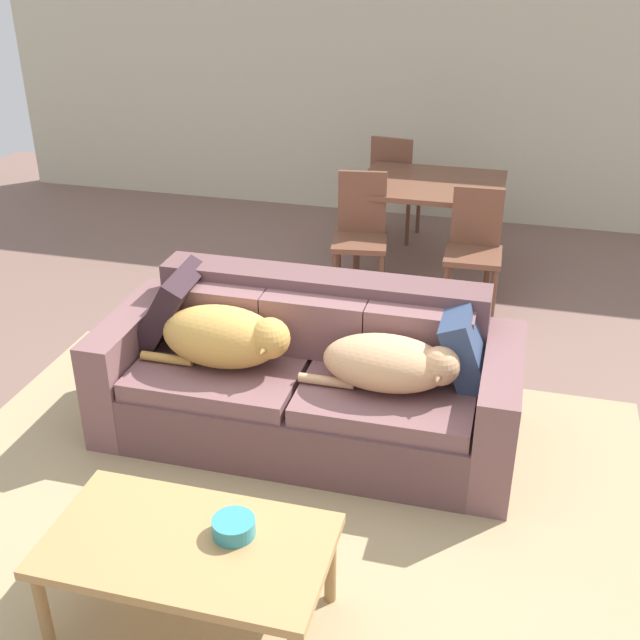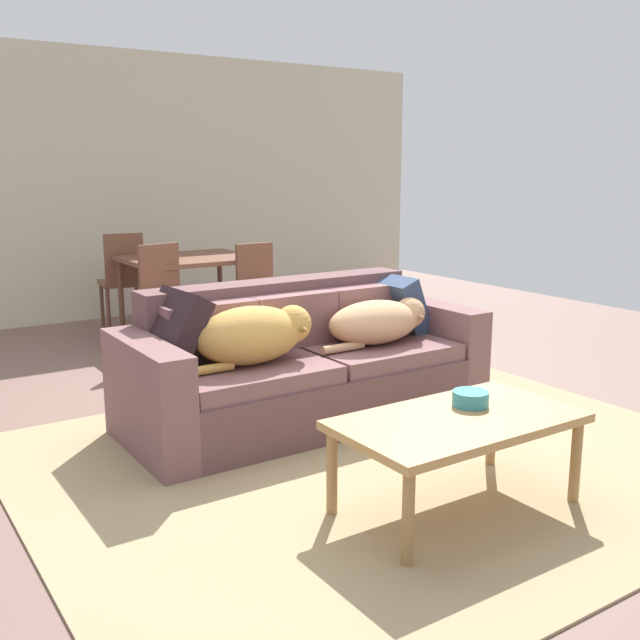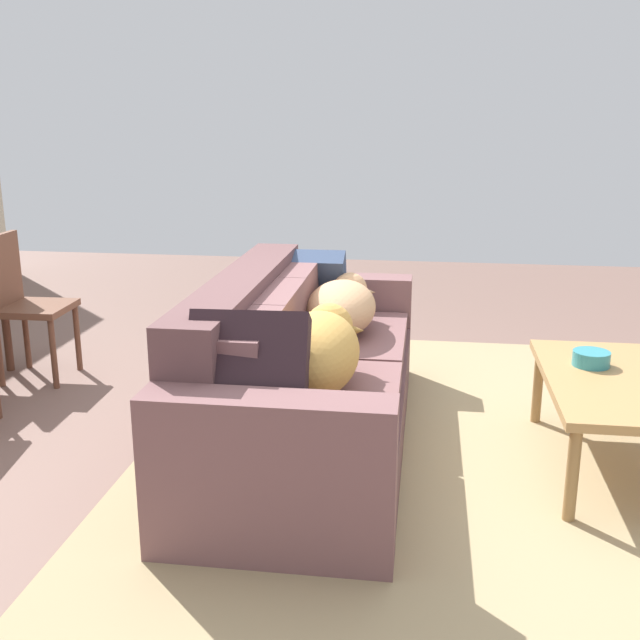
{
  "view_description": "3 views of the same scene",
  "coord_description": "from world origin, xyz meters",
  "px_view_note": "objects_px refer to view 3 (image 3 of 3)",
  "views": [
    {
      "loc": [
        1.11,
        -3.39,
        2.6
      ],
      "look_at": [
        0.17,
        0.19,
        0.7
      ],
      "focal_mm": 44.34,
      "sensor_mm": 36.0,
      "label": 1
    },
    {
      "loc": [
        -2.23,
        -3.55,
        1.55
      ],
      "look_at": [
        0.05,
        -0.11,
        0.68
      ],
      "focal_mm": 41.26,
      "sensor_mm": 36.0,
      "label": 2
    },
    {
      "loc": [
        -3.32,
        -0.41,
        1.59
      ],
      "look_at": [
        0.05,
        0.07,
        0.65
      ],
      "focal_mm": 42.52,
      "sensor_mm": 36.0,
      "label": 3
    }
  ],
  "objects_px": {
    "dog_on_right_cushion": "(342,306)",
    "throw_pillow_by_right_arm": "(312,284)",
    "couch": "(299,381)",
    "bowl_on_coffee_table": "(591,359)",
    "throw_pillow_by_left_arm": "(247,373)",
    "coffee_table": "(616,388)",
    "dining_chair_near_right": "(24,299)",
    "dog_on_left_cushion": "(318,350)"
  },
  "relations": [
    {
      "from": "dog_on_right_cushion",
      "to": "throw_pillow_by_right_arm",
      "type": "bearing_deg",
      "value": 31.31
    },
    {
      "from": "couch",
      "to": "bowl_on_coffee_table",
      "type": "xyz_separation_m",
      "value": [
        0.07,
        -1.37,
        0.15
      ]
    },
    {
      "from": "throw_pillow_by_left_arm",
      "to": "coffee_table",
      "type": "relative_size",
      "value": 0.4
    },
    {
      "from": "dog_on_right_cushion",
      "to": "couch",
      "type": "bearing_deg",
      "value": 161.64
    },
    {
      "from": "couch",
      "to": "bowl_on_coffee_table",
      "type": "bearing_deg",
      "value": -87.09
    },
    {
      "from": "dog_on_right_cushion",
      "to": "dining_chair_near_right",
      "type": "relative_size",
      "value": 0.91
    },
    {
      "from": "throw_pillow_by_left_arm",
      "to": "bowl_on_coffee_table",
      "type": "xyz_separation_m",
      "value": [
        0.9,
        -1.43,
        -0.17
      ]
    },
    {
      "from": "dog_on_right_cushion",
      "to": "dining_chair_near_right",
      "type": "bearing_deg",
      "value": 82.55
    },
    {
      "from": "bowl_on_coffee_table",
      "to": "dog_on_right_cushion",
      "type": "bearing_deg",
      "value": 71.81
    },
    {
      "from": "coffee_table",
      "to": "bowl_on_coffee_table",
      "type": "relative_size",
      "value": 6.52
    },
    {
      "from": "couch",
      "to": "dog_on_left_cushion",
      "type": "bearing_deg",
      "value": -159.68
    },
    {
      "from": "couch",
      "to": "throw_pillow_by_left_arm",
      "type": "relative_size",
      "value": 4.98
    },
    {
      "from": "throw_pillow_by_left_arm",
      "to": "throw_pillow_by_right_arm",
      "type": "distance_m",
      "value": 1.65
    },
    {
      "from": "dog_on_right_cushion",
      "to": "bowl_on_coffee_table",
      "type": "xyz_separation_m",
      "value": [
        -0.4,
        -1.22,
        -0.11
      ]
    },
    {
      "from": "bowl_on_coffee_table",
      "to": "dining_chair_near_right",
      "type": "height_order",
      "value": "dining_chair_near_right"
    },
    {
      "from": "throw_pillow_by_right_arm",
      "to": "bowl_on_coffee_table",
      "type": "xyz_separation_m",
      "value": [
        -0.75,
        -1.43,
        -0.14
      ]
    },
    {
      "from": "couch",
      "to": "throw_pillow_by_left_arm",
      "type": "height_order",
      "value": "throw_pillow_by_left_arm"
    },
    {
      "from": "throw_pillow_by_left_arm",
      "to": "coffee_table",
      "type": "height_order",
      "value": "throw_pillow_by_left_arm"
    },
    {
      "from": "coffee_table",
      "to": "bowl_on_coffee_table",
      "type": "height_order",
      "value": "bowl_on_coffee_table"
    },
    {
      "from": "couch",
      "to": "throw_pillow_by_right_arm",
      "type": "xyz_separation_m",
      "value": [
        0.82,
        0.06,
        0.3
      ]
    },
    {
      "from": "bowl_on_coffee_table",
      "to": "dining_chair_near_right",
      "type": "xyz_separation_m",
      "value": [
        0.65,
        3.18,
        0.02
      ]
    },
    {
      "from": "dog_on_right_cushion",
      "to": "throw_pillow_by_right_arm",
      "type": "xyz_separation_m",
      "value": [
        0.35,
        0.21,
        0.03
      ]
    },
    {
      "from": "bowl_on_coffee_table",
      "to": "dining_chair_near_right",
      "type": "relative_size",
      "value": 0.19
    },
    {
      "from": "couch",
      "to": "dining_chair_near_right",
      "type": "height_order",
      "value": "dining_chair_near_right"
    },
    {
      "from": "throw_pillow_by_left_arm",
      "to": "dining_chair_near_right",
      "type": "bearing_deg",
      "value": 48.66
    },
    {
      "from": "throw_pillow_by_left_arm",
      "to": "bowl_on_coffee_table",
      "type": "relative_size",
      "value": 2.63
    },
    {
      "from": "throw_pillow_by_right_arm",
      "to": "dining_chair_near_right",
      "type": "xyz_separation_m",
      "value": [
        -0.1,
        1.76,
        -0.12
      ]
    },
    {
      "from": "couch",
      "to": "dog_on_left_cushion",
      "type": "distance_m",
      "value": 0.53
    },
    {
      "from": "dog_on_right_cushion",
      "to": "throw_pillow_by_left_arm",
      "type": "distance_m",
      "value": 1.31
    },
    {
      "from": "couch",
      "to": "coffee_table",
      "type": "distance_m",
      "value": 1.46
    },
    {
      "from": "throw_pillow_by_left_arm",
      "to": "dog_on_right_cushion",
      "type": "bearing_deg",
      "value": -9.22
    },
    {
      "from": "throw_pillow_by_left_arm",
      "to": "throw_pillow_by_right_arm",
      "type": "height_order",
      "value": "throw_pillow_by_left_arm"
    },
    {
      "from": "throw_pillow_by_left_arm",
      "to": "bowl_on_coffee_table",
      "type": "distance_m",
      "value": 1.69
    },
    {
      "from": "throw_pillow_by_right_arm",
      "to": "dining_chair_near_right",
      "type": "distance_m",
      "value": 1.76
    },
    {
      "from": "throw_pillow_by_left_arm",
      "to": "coffee_table",
      "type": "xyz_separation_m",
      "value": [
        0.73,
        -1.51,
        -0.25
      ]
    },
    {
      "from": "dog_on_right_cushion",
      "to": "dining_chair_near_right",
      "type": "distance_m",
      "value": 1.99
    },
    {
      "from": "couch",
      "to": "coffee_table",
      "type": "xyz_separation_m",
      "value": [
        -0.09,
        -1.46,
        0.07
      ]
    },
    {
      "from": "coffee_table",
      "to": "couch",
      "type": "bearing_deg",
      "value": 86.55
    },
    {
      "from": "couch",
      "to": "dining_chair_near_right",
      "type": "relative_size",
      "value": 2.51
    },
    {
      "from": "throw_pillow_by_left_arm",
      "to": "throw_pillow_by_right_arm",
      "type": "xyz_separation_m",
      "value": [
        1.65,
        0.0,
        -0.03
      ]
    },
    {
      "from": "throw_pillow_by_left_arm",
      "to": "couch",
      "type": "bearing_deg",
      "value": -3.8
    },
    {
      "from": "coffee_table",
      "to": "throw_pillow_by_right_arm",
      "type": "bearing_deg",
      "value": 59.0
    }
  ]
}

